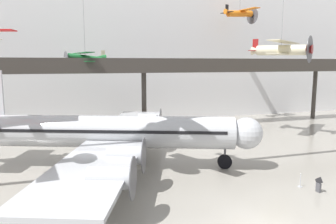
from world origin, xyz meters
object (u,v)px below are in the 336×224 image
Objects in this scene: airliner_silver_main at (109,132)px; info_sign_pedestal at (319,186)px; suspended_plane_orange_highwing at (240,13)px; suspended_plane_cream_biplane at (281,50)px; suspended_plane_green_biplane at (85,58)px; stanchion_barrier at (300,183)px.

info_sign_pedestal is (14.03, -10.85, -2.80)m from airliner_silver_main.
airliner_silver_main is 32.61m from suspended_plane_orange_highwing.
suspended_plane_orange_highwing is at bearing 140.86° from suspended_plane_cream_biplane.
airliner_silver_main is 4.35× the size of suspended_plane_orange_highwing.
suspended_plane_orange_highwing is 5.83× the size of info_sign_pedestal.
suspended_plane_green_biplane is 11.82× the size of stanchion_barrier.
suspended_plane_orange_highwing is 0.61× the size of suspended_plane_cream_biplane.
suspended_plane_orange_highwing is 6.72× the size of stanchion_barrier.
suspended_plane_orange_highwing is at bearing 70.35° from stanchion_barrier.
stanchion_barrier is at bearing 106.91° from suspended_plane_green_biplane.
suspended_plane_green_biplane is at bearing 119.00° from stanchion_barrier.
airliner_silver_main is 29.25× the size of stanchion_barrier.
suspended_plane_cream_biplane is 0.93× the size of suspended_plane_green_biplane.
stanchion_barrier is at bearing -14.60° from airliner_silver_main.
suspended_plane_green_biplane is (-23.98, 9.74, -1.04)m from suspended_plane_cream_biplane.
suspended_plane_green_biplane is 32.60m from info_sign_pedestal.
suspended_plane_cream_biplane is 11.03× the size of stanchion_barrier.
airliner_silver_main is 25.40× the size of info_sign_pedestal.
suspended_plane_orange_highwing is at bearing 58.45° from airliner_silver_main.
stanchion_barrier is 1.42m from info_sign_pedestal.
suspended_plane_green_biplane is (-0.94, 16.42, 6.95)m from airliner_silver_main.
suspended_plane_cream_biplane is 9.58× the size of info_sign_pedestal.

